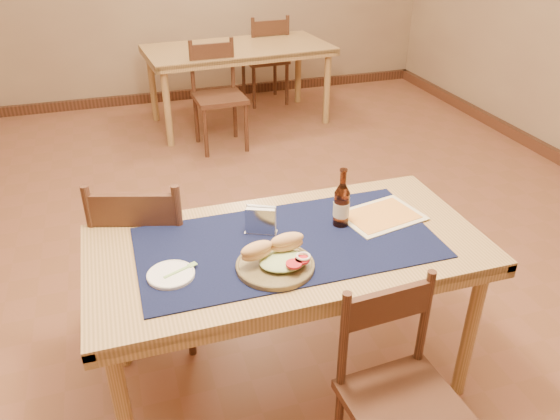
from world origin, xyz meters
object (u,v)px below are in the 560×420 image
object	(u,v)px
main_table	(287,260)
chair_main_near	(400,395)
back_table	(238,55)
beer_bottle	(342,205)
chair_main_far	(150,256)
sandwich_plate	(276,260)
napkin_holder	(261,221)

from	to	relation	value
main_table	chair_main_near	xyz separation A→B (m)	(0.22, -0.60, -0.23)
main_table	back_table	bearing A→B (deg)	79.57
chair_main_near	beer_bottle	xyz separation A→B (m)	(0.03, 0.66, 0.42)
chair_main_near	chair_main_far	bearing A→B (deg)	125.24
main_table	beer_bottle	xyz separation A→B (m)	(0.26, 0.06, 0.18)
chair_main_near	sandwich_plate	distance (m)	0.65
main_table	back_table	distance (m)	3.44
chair_main_near	beer_bottle	distance (m)	0.78
main_table	napkin_holder	world-z (taller)	napkin_holder
back_table	chair_main_near	size ratio (longest dim) A/B	2.14
main_table	sandwich_plate	size ratio (longest dim) A/B	5.37
chair_main_near	beer_bottle	world-z (taller)	beer_bottle
chair_main_far	back_table	bearing A→B (deg)	68.34
chair_main_far	sandwich_plate	size ratio (longest dim) A/B	3.15
main_table	chair_main_far	distance (m)	0.73
chair_main_near	napkin_holder	world-z (taller)	napkin_holder
chair_main_far	beer_bottle	xyz separation A→B (m)	(0.79, -0.41, 0.36)
back_table	napkin_holder	size ratio (longest dim) A/B	12.74
sandwich_plate	beer_bottle	bearing A→B (deg)	31.35
sandwich_plate	beer_bottle	distance (m)	0.42
napkin_holder	chair_main_far	bearing A→B (deg)	140.49
beer_bottle	napkin_holder	xyz separation A→B (m)	(-0.34, 0.04, -0.04)
back_table	sandwich_plate	distance (m)	3.61
beer_bottle	napkin_holder	size ratio (longest dim) A/B	1.84
main_table	chair_main_near	size ratio (longest dim) A/B	1.91
main_table	beer_bottle	distance (m)	0.32
main_table	sandwich_plate	distance (m)	0.21
back_table	chair_main_far	world-z (taller)	chair_main_far
main_table	sandwich_plate	world-z (taller)	sandwich_plate
back_table	beer_bottle	distance (m)	3.34
sandwich_plate	napkin_holder	world-z (taller)	napkin_holder
back_table	beer_bottle	world-z (taller)	beer_bottle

